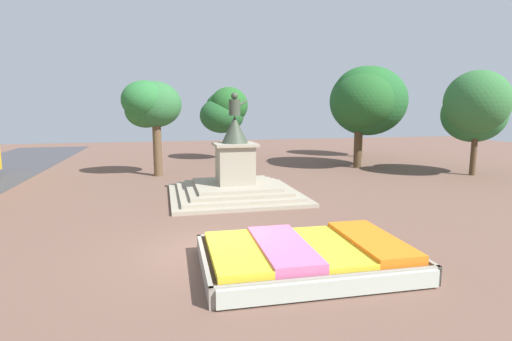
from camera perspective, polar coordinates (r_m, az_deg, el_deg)
The scene contains 8 objects.
ground_plane at distance 11.36m, azimuth -6.21°, elevation -11.41°, with size 76.58×76.58×0.00m, color brown.
flower_planter at distance 10.19m, azimuth 7.30°, elevation -12.08°, with size 5.22×3.59×0.66m.
statue_monument at distance 17.94m, azimuth -3.00°, elevation -1.14°, with size 5.78×5.78×4.61m.
park_tree_far_left at distance 30.96m, azimuth -4.45°, elevation 8.61°, with size 3.66×3.40×5.52m.
park_tree_behind_statue at distance 27.61m, azimuth 15.49°, elevation 9.80°, with size 5.46×5.85×6.70m.
park_tree_far_right at distance 26.76m, azimuth 28.84°, elevation 7.78°, with size 4.48×4.81×6.05m.
park_tree_street_side at distance 24.05m, azimuth -14.98°, elevation 9.00°, with size 3.38×2.95×5.49m.
park_tree_mid_canopy at distance 34.03m, azimuth 16.03°, elevation 9.99°, with size 4.05×4.28×6.59m.
Camera 1 is at (-1.25, -10.58, 3.93)m, focal length 28.00 mm.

